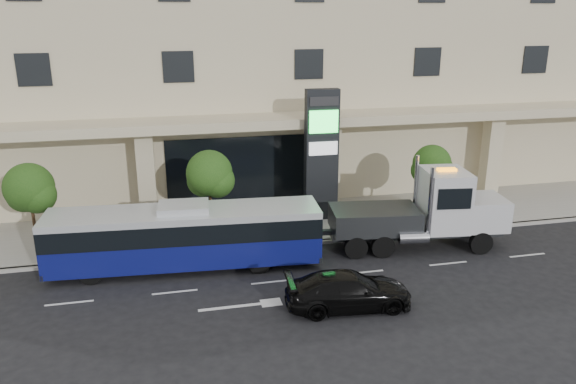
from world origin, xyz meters
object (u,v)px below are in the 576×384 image
city_bus (185,236)px  tow_truck (426,212)px  signage_pylon (321,155)px  black_sedan (348,290)px

city_bus → tow_truck: 11.18m
signage_pylon → tow_truck: bearing=-49.0°
city_bus → black_sedan: (5.79, -4.90, -0.81)m
tow_truck → black_sedan: bearing=-131.3°
city_bus → tow_truck: tow_truck is taller
tow_truck → city_bus: bearing=-173.5°
tow_truck → signage_pylon: signage_pylon is taller
black_sedan → signage_pylon: (1.55, 9.18, 2.95)m
signage_pylon → black_sedan: bearing=-98.9°
black_sedan → tow_truck: bearing=-44.5°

